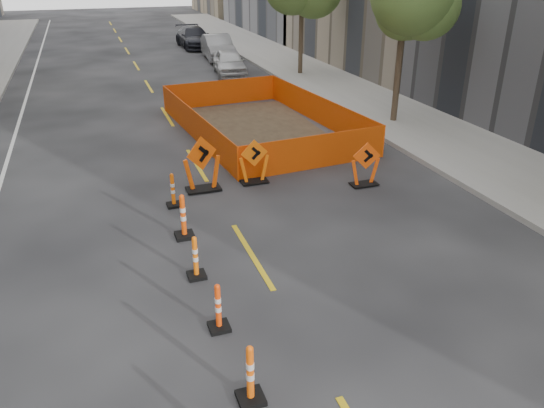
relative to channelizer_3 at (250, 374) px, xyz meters
name	(u,v)px	position (x,y,z in m)	size (l,w,h in m)	color
ground_plane	(325,375)	(1.28, 0.11, -0.51)	(140.00, 140.00, 0.00)	black
sidewalk_right	(406,120)	(10.28, 12.11, -0.44)	(4.00, 90.00, 0.15)	gray
tree_r_b	(405,3)	(9.68, 12.11, 4.01)	(2.80, 2.80, 5.95)	#382B1E
channelizer_3	(250,374)	(0.00, 0.00, 0.00)	(0.40, 0.40, 1.02)	#FF5C0A
channelizer_4	(218,307)	(-0.04, 1.81, -0.04)	(0.37, 0.37, 0.95)	#FF420A
channelizer_5	(195,257)	(-0.07, 3.62, -0.03)	(0.38, 0.38, 0.96)	orange
channelizer_6	(183,216)	(0.01, 5.42, 0.04)	(0.44, 0.44, 1.11)	#E94609
channelizer_7	(173,190)	(0.07, 7.23, -0.04)	(0.37, 0.37, 0.94)	#DA5309
chevron_sign_left	(202,164)	(1.04, 8.02, 0.30)	(1.08, 0.65, 1.62)	#E04B09
chevron_sign_center	(254,161)	(2.59, 8.07, 0.16)	(0.90, 0.54, 1.35)	#F2620A
chevron_sign_right	(365,164)	(5.56, 6.84, 0.15)	(0.88, 0.53, 1.32)	#E44609
safety_fence	(260,117)	(4.32, 12.92, 0.03)	(5.14, 8.75, 1.09)	#EC440C
parked_car_near	(229,62)	(6.00, 23.59, 0.18)	(1.63, 4.05, 1.38)	silver
parked_car_mid	(218,47)	(6.55, 28.54, 0.25)	(1.62, 4.65, 1.53)	gray
parked_car_far	(194,37)	(6.10, 33.96, 0.21)	(2.03, 5.00, 1.45)	black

